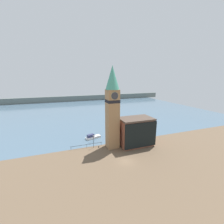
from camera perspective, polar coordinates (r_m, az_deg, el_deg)
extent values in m
plane|color=brown|center=(42.40, 5.28, -18.26)|extent=(160.00, 160.00, 0.00)
cube|color=slate|center=(108.05, -11.34, 1.05)|extent=(160.00, 120.00, 0.00)
cube|color=slate|center=(146.75, -13.89, 5.04)|extent=(180.00, 3.00, 5.00)
cube|color=#232328|center=(49.62, -9.67, -12.11)|extent=(10.33, 0.08, 0.08)
cylinder|color=#232328|center=(49.33, -15.36, -13.25)|extent=(0.07, 0.07, 1.05)
cylinder|color=#232328|center=(49.85, -9.65, -12.66)|extent=(0.07, 0.07, 1.05)
cylinder|color=#232328|center=(50.82, -4.14, -11.97)|extent=(0.07, 0.07, 1.05)
cube|color=#9E754C|center=(46.60, 0.15, -2.84)|extent=(3.59, 3.59, 18.48)
cube|color=black|center=(45.36, 0.15, 4.20)|extent=(3.71, 3.71, 0.90)
cylinder|color=tan|center=(43.40, 1.01, 6.17)|extent=(2.38, 0.12, 2.38)
cylinder|color=#333338|center=(43.32, 1.05, 6.16)|extent=(2.16, 0.12, 2.16)
cylinder|color=tan|center=(45.80, 2.34, 6.52)|extent=(0.12, 2.38, 2.38)
cylinder|color=#333338|center=(45.83, 2.44, 6.53)|extent=(0.12, 2.16, 2.16)
cone|color=teal|center=(44.82, 0.16, 12.99)|extent=(4.13, 4.13, 6.94)
cube|color=brown|center=(50.42, 8.96, -7.59)|extent=(10.46, 6.53, 8.72)
cube|color=#4C3D33|center=(49.00, 9.15, -2.53)|extent=(10.86, 6.93, 0.50)
cube|color=black|center=(47.62, 10.98, -8.71)|extent=(10.96, 0.30, 8.03)
cube|color=silver|center=(56.64, -7.20, -9.52)|extent=(6.01, 3.45, 0.71)
cube|color=navy|center=(55.85, -8.14, -8.94)|extent=(2.79, 1.97, 0.99)
cylinder|color=black|center=(49.39, -5.06, -13.13)|extent=(0.25, 0.25, 0.49)
sphere|color=black|center=(49.28, -5.07, -12.87)|extent=(0.26, 0.26, 0.26)
cylinder|color=black|center=(48.79, -7.06, -11.30)|extent=(0.10, 0.10, 3.93)
sphere|color=silver|center=(47.98, -7.13, -9.06)|extent=(0.32, 0.32, 0.32)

